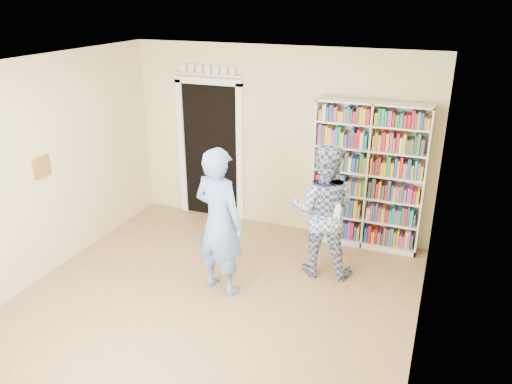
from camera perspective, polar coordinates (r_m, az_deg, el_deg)
floor at (r=5.81m, az=-6.00°, el=-13.67°), size 5.00×5.00×0.00m
ceiling at (r=4.78m, az=-7.30°, el=13.71°), size 5.00×5.00×0.00m
wall_back at (r=7.31m, az=2.59°, el=5.87°), size 4.50×0.00×4.50m
wall_left at (r=6.46m, az=-24.54°, el=1.67°), size 0.00×5.00×5.00m
wall_right at (r=4.61m, az=19.09°, el=-5.33°), size 0.00×5.00×5.00m
bookshelf at (r=6.96m, az=12.68°, el=1.81°), size 1.49×0.28×2.05m
doorway at (r=7.75m, az=-5.22°, el=5.43°), size 1.10×0.08×2.43m
wall_art at (r=6.56m, az=-23.27°, el=2.64°), size 0.03×0.25×0.25m
man_blue at (r=5.79m, az=-4.23°, el=-3.42°), size 0.74×0.57×1.79m
man_plaid at (r=6.22m, az=7.64°, el=-2.16°), size 0.90×0.74×1.70m
paper_sheet at (r=6.01m, az=8.69°, el=-2.46°), size 0.19×0.02×0.27m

